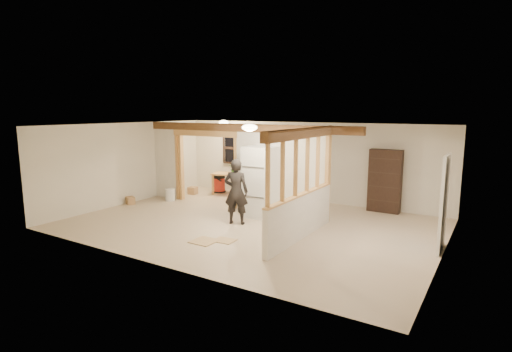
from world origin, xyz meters
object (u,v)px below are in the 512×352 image
Objects in this scene: work_table at (230,184)px; shop_vac at (219,183)px; refrigerator at (261,182)px; bookshelf at (385,181)px; woman at (236,192)px.

shop_vac is at bearing 151.32° from work_table.
refrigerator reaches higher than bookshelf.
shop_vac is 5.70m from bookshelf.
bookshelf reaches higher than shop_vac.
woman is 0.94× the size of bookshelf.
bookshelf is at bearing 2.87° from shop_vac.
refrigerator is 3.57m from bookshelf.
woman reaches higher than shop_vac.
bookshelf reaches higher than work_table.
woman is at bearing -46.75° from shop_vac.
work_table is 0.67× the size of bookshelf.
work_table is 1.90× the size of shop_vac.
woman is 2.65× the size of shop_vac.
work_table is at bearing 141.81° from refrigerator.
bookshelf is at bearing -6.69° from work_table.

